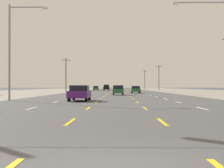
{
  "coord_description": "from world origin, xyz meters",
  "views": [
    {
      "loc": [
        0.03,
        -5.12,
        1.35
      ],
      "look_at": [
        -0.96,
        56.28,
        1.83
      ],
      "focal_mm": 51.07,
      "sensor_mm": 36.0,
      "label": 1
    }
  ],
  "objects_px": {
    "hatchback_far_left_midfar": "(96,88)",
    "streetlight_right_row_0": "(219,41)",
    "hatchback_center_turn_near": "(118,90)",
    "sedan_inner_right_mid": "(135,89)",
    "streetlight_left_row_0": "(13,45)",
    "sedan_inner_left_nearest": "(80,93)",
    "suv_inner_left_far": "(106,87)"
  },
  "relations": [
    {
      "from": "hatchback_far_left_midfar",
      "to": "sedan_inner_right_mid",
      "type": "bearing_deg",
      "value": -75.35
    },
    {
      "from": "streetlight_right_row_0",
      "to": "hatchback_far_left_midfar",
      "type": "bearing_deg",
      "value": 102.46
    },
    {
      "from": "sedan_inner_left_nearest",
      "to": "hatchback_far_left_midfar",
      "type": "bearing_deg",
      "value": 92.65
    },
    {
      "from": "hatchback_center_turn_near",
      "to": "streetlight_right_row_0",
      "type": "xyz_separation_m",
      "value": [
        9.37,
        -20.73,
        4.83
      ]
    },
    {
      "from": "sedan_inner_left_nearest",
      "to": "hatchback_far_left_midfar",
      "type": "xyz_separation_m",
      "value": [
        -3.47,
        74.91,
        0.03
      ]
    },
    {
      "from": "sedan_inner_left_nearest",
      "to": "streetlight_left_row_0",
      "type": "xyz_separation_m",
      "value": [
        -6.3,
        0.17,
        4.51
      ]
    },
    {
      "from": "suv_inner_left_far",
      "to": "streetlight_right_row_0",
      "type": "height_order",
      "value": "streetlight_right_row_0"
    },
    {
      "from": "hatchback_far_left_midfar",
      "to": "streetlight_right_row_0",
      "type": "distance_m",
      "value": 76.7
    },
    {
      "from": "sedan_inner_left_nearest",
      "to": "streetlight_right_row_0",
      "type": "relative_size",
      "value": 0.47
    },
    {
      "from": "hatchback_center_turn_near",
      "to": "sedan_inner_right_mid",
      "type": "height_order",
      "value": "hatchback_center_turn_near"
    },
    {
      "from": "suv_inner_left_far",
      "to": "streetlight_right_row_0",
      "type": "relative_size",
      "value": 0.52
    },
    {
      "from": "hatchback_center_turn_near",
      "to": "streetlight_right_row_0",
      "type": "bearing_deg",
      "value": -65.66
    },
    {
      "from": "streetlight_right_row_0",
      "to": "sedan_inner_right_mid",
      "type": "bearing_deg",
      "value": 99.78
    },
    {
      "from": "sedan_inner_left_nearest",
      "to": "sedan_inner_right_mid",
      "type": "relative_size",
      "value": 1.0
    },
    {
      "from": "hatchback_center_turn_near",
      "to": "streetlight_left_row_0",
      "type": "distance_m",
      "value": 23.44
    },
    {
      "from": "sedan_inner_right_mid",
      "to": "streetlight_left_row_0",
      "type": "height_order",
      "value": "streetlight_left_row_0"
    },
    {
      "from": "sedan_inner_left_nearest",
      "to": "hatchback_center_turn_near",
      "type": "height_order",
      "value": "hatchback_center_turn_near"
    },
    {
      "from": "hatchback_center_turn_near",
      "to": "sedan_inner_right_mid",
      "type": "distance_m",
      "value": 13.71
    },
    {
      "from": "hatchback_far_left_midfar",
      "to": "streetlight_left_row_0",
      "type": "relative_size",
      "value": 0.43
    },
    {
      "from": "sedan_inner_right_mid",
      "to": "streetlight_left_row_0",
      "type": "distance_m",
      "value": 36.84
    },
    {
      "from": "hatchback_far_left_midfar",
      "to": "suv_inner_left_far",
      "type": "relative_size",
      "value": 0.8
    },
    {
      "from": "sedan_inner_right_mid",
      "to": "hatchback_center_turn_near",
      "type": "bearing_deg",
      "value": -104.85
    },
    {
      "from": "sedan_inner_right_mid",
      "to": "streetlight_right_row_0",
      "type": "bearing_deg",
      "value": -80.22
    },
    {
      "from": "sedan_inner_left_nearest",
      "to": "streetlight_left_row_0",
      "type": "relative_size",
      "value": 0.49
    },
    {
      "from": "sedan_inner_left_nearest",
      "to": "sedan_inner_right_mid",
      "type": "distance_m",
      "value": 34.91
    },
    {
      "from": "streetlight_left_row_0",
      "to": "hatchback_center_turn_near",
      "type": "bearing_deg",
      "value": 64.31
    },
    {
      "from": "sedan_inner_left_nearest",
      "to": "hatchback_far_left_midfar",
      "type": "relative_size",
      "value": 1.15
    },
    {
      "from": "sedan_inner_left_nearest",
      "to": "sedan_inner_right_mid",
      "type": "height_order",
      "value": "same"
    },
    {
      "from": "hatchback_center_turn_near",
      "to": "streetlight_right_row_0",
      "type": "relative_size",
      "value": 0.41
    },
    {
      "from": "hatchback_center_turn_near",
      "to": "suv_inner_left_far",
      "type": "bearing_deg",
      "value": 93.81
    },
    {
      "from": "sedan_inner_left_nearest",
      "to": "suv_inner_left_far",
      "type": "relative_size",
      "value": 0.92
    },
    {
      "from": "sedan_inner_right_mid",
      "to": "streetlight_left_row_0",
      "type": "relative_size",
      "value": 0.49
    }
  ]
}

